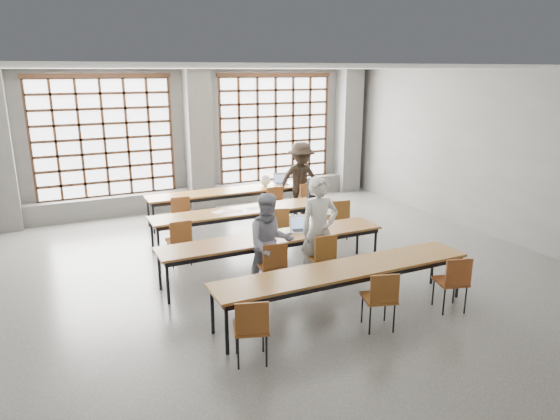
# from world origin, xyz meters

# --- Properties ---
(floor) EXTENTS (11.00, 11.00, 0.00)m
(floor) POSITION_xyz_m (0.00, 0.00, 0.00)
(floor) COLOR #51524F
(floor) RESTS_ON ground
(ceiling) EXTENTS (11.00, 11.00, 0.00)m
(ceiling) POSITION_xyz_m (0.00, 0.00, 3.50)
(ceiling) COLOR silver
(ceiling) RESTS_ON floor
(wall_back) EXTENTS (10.00, 0.00, 10.00)m
(wall_back) POSITION_xyz_m (0.00, 5.50, 1.75)
(wall_back) COLOR #5D5D5A
(wall_back) RESTS_ON floor
(wall_right) EXTENTS (0.00, 11.00, 11.00)m
(wall_right) POSITION_xyz_m (5.00, 0.00, 1.75)
(wall_right) COLOR #5D5D5A
(wall_right) RESTS_ON floor
(column_mid) EXTENTS (0.60, 0.55, 3.50)m
(column_mid) POSITION_xyz_m (0.00, 5.22, 1.75)
(column_mid) COLOR #585855
(column_mid) RESTS_ON floor
(column_right) EXTENTS (0.60, 0.55, 3.50)m
(column_right) POSITION_xyz_m (4.50, 5.22, 1.75)
(column_right) COLOR #585855
(column_right) RESTS_ON floor
(window_left) EXTENTS (3.32, 0.12, 3.00)m
(window_left) POSITION_xyz_m (-2.25, 5.42, 1.90)
(window_left) COLOR white
(window_left) RESTS_ON wall_back
(window_right) EXTENTS (3.32, 0.12, 3.00)m
(window_right) POSITION_xyz_m (2.25, 5.42, 1.90)
(window_right) COLOR white
(window_right) RESTS_ON wall_back
(sill_ledge) EXTENTS (9.80, 0.35, 0.50)m
(sill_ledge) POSITION_xyz_m (0.00, 5.30, 0.25)
(sill_ledge) COLOR #585855
(sill_ledge) RESTS_ON floor
(desk_row_a) EXTENTS (4.00, 0.70, 0.73)m
(desk_row_a) POSITION_xyz_m (0.33, 3.78, 0.66)
(desk_row_a) COLOR brown
(desk_row_a) RESTS_ON floor
(desk_row_b) EXTENTS (4.00, 0.70, 0.73)m
(desk_row_b) POSITION_xyz_m (0.06, 2.05, 0.66)
(desk_row_b) COLOR brown
(desk_row_b) RESTS_ON floor
(desk_row_c) EXTENTS (4.00, 0.70, 0.73)m
(desk_row_c) POSITION_xyz_m (-0.19, 0.23, 0.66)
(desk_row_c) COLOR brown
(desk_row_c) RESTS_ON floor
(desk_row_d) EXTENTS (4.00, 0.70, 0.73)m
(desk_row_d) POSITION_xyz_m (0.15, -1.49, 0.66)
(desk_row_d) COLOR brown
(desk_row_d) RESTS_ON floor
(chair_back_left) EXTENTS (0.47, 0.47, 0.88)m
(chair_back_left) POSITION_xyz_m (-1.08, 3.15, 0.54)
(chair_back_left) COLOR brown
(chair_back_left) RESTS_ON floor
(chair_back_mid) EXTENTS (0.44, 0.45, 0.88)m
(chair_back_mid) POSITION_xyz_m (1.13, 3.15, 0.54)
(chair_back_mid) COLOR brown
(chair_back_mid) RESTS_ON floor
(chair_back_right) EXTENTS (0.48, 0.49, 0.88)m
(chair_back_right) POSITION_xyz_m (1.95, 3.15, 0.54)
(chair_back_right) COLOR brown
(chair_back_right) RESTS_ON floor
(chair_mid_left) EXTENTS (0.42, 0.43, 0.88)m
(chair_mid_left) POSITION_xyz_m (-1.54, 1.42, 0.54)
(chair_mid_left) COLOR brown
(chair_mid_left) RESTS_ON floor
(chair_mid_centre) EXTENTS (0.51, 0.51, 0.88)m
(chair_mid_centre) POSITION_xyz_m (0.45, 1.42, 0.54)
(chair_mid_centre) COLOR brown
(chair_mid_centre) RESTS_ON floor
(chair_mid_right) EXTENTS (0.48, 0.49, 0.88)m
(chair_mid_right) POSITION_xyz_m (1.85, 1.42, 0.54)
(chair_mid_right) COLOR brown
(chair_mid_right) RESTS_ON floor
(chair_front_left) EXTENTS (0.47, 0.47, 0.88)m
(chair_front_left) POSITION_xyz_m (-0.50, -0.40, 0.54)
(chair_front_left) COLOR brown
(chair_front_left) RESTS_ON floor
(chair_front_right) EXTENTS (0.44, 0.45, 0.88)m
(chair_front_right) POSITION_xyz_m (0.40, -0.40, 0.54)
(chair_front_right) COLOR brown
(chair_front_right) RESTS_ON floor
(chair_near_left) EXTENTS (0.52, 0.53, 0.88)m
(chair_near_left) POSITION_xyz_m (-1.58, -2.11, 0.54)
(chair_near_left) COLOR brown
(chair_near_left) RESTS_ON floor
(chair_near_mid) EXTENTS (0.52, 0.52, 0.88)m
(chair_near_mid) POSITION_xyz_m (0.32, -2.11, 0.54)
(chair_near_mid) COLOR brown
(chair_near_mid) RESTS_ON floor
(chair_near_right) EXTENTS (0.52, 0.52, 0.88)m
(chair_near_right) POSITION_xyz_m (1.63, -2.12, 0.54)
(chair_near_right) COLOR maroon
(chair_near_right) RESTS_ON floor
(student_male) EXTENTS (0.69, 0.49, 1.81)m
(student_male) POSITION_xyz_m (0.41, -0.27, 0.90)
(student_male) COLOR silver
(student_male) RESTS_ON floor
(student_female) EXTENTS (0.88, 0.74, 1.62)m
(student_female) POSITION_xyz_m (-0.49, -0.27, 0.81)
(student_female) COLOR #191F4B
(student_female) RESTS_ON floor
(student_back) EXTENTS (1.23, 0.77, 1.83)m
(student_back) POSITION_xyz_m (1.93, 3.28, 0.91)
(student_back) COLOR black
(student_back) RESTS_ON floor
(laptop_front) EXTENTS (0.43, 0.39, 0.26)m
(laptop_front) POSITION_xyz_m (0.37, 0.34, 0.79)
(laptop_front) COLOR silver
(laptop_front) RESTS_ON desk_row_c
(laptop_back) EXTENTS (0.42, 0.38, 0.26)m
(laptop_back) POSITION_xyz_m (1.70, 3.89, 0.79)
(laptop_back) COLOR #B7B7BC
(laptop_back) RESTS_ON desk_row_a
(mouse) EXTENTS (0.10, 0.07, 0.04)m
(mouse) POSITION_xyz_m (0.76, 0.21, 0.75)
(mouse) COLOR white
(mouse) RESTS_ON desk_row_c
(green_box) EXTENTS (0.27, 0.16, 0.09)m
(green_box) POSITION_xyz_m (-0.24, 0.31, 0.78)
(green_box) COLOR green
(green_box) RESTS_ON desk_row_c
(phone) EXTENTS (0.13, 0.07, 0.01)m
(phone) POSITION_xyz_m (-0.01, 0.13, 0.74)
(phone) COLOR black
(phone) RESTS_ON desk_row_c
(paper_sheet_a) EXTENTS (0.35, 0.31, 0.00)m
(paper_sheet_a) POSITION_xyz_m (-0.54, 2.10, 0.73)
(paper_sheet_a) COLOR white
(paper_sheet_a) RESTS_ON desk_row_b
(paper_sheet_b) EXTENTS (0.36, 0.31, 0.00)m
(paper_sheet_b) POSITION_xyz_m (-0.24, 2.00, 0.73)
(paper_sheet_b) COLOR silver
(paper_sheet_b) RESTS_ON desk_row_b
(paper_sheet_c) EXTENTS (0.34, 0.27, 0.00)m
(paper_sheet_c) POSITION_xyz_m (0.16, 2.05, 0.73)
(paper_sheet_c) COLOR white
(paper_sheet_c) RESTS_ON desk_row_b
(backpack) EXTENTS (0.36, 0.27, 0.40)m
(backpack) POSITION_xyz_m (1.66, 2.10, 0.93)
(backpack) COLOR black
(backpack) RESTS_ON desk_row_b
(plastic_bag) EXTENTS (0.28, 0.23, 0.29)m
(plastic_bag) POSITION_xyz_m (1.23, 3.83, 0.87)
(plastic_bag) COLOR white
(plastic_bag) RESTS_ON desk_row_a
(red_pouch) EXTENTS (0.21, 0.11, 0.06)m
(red_pouch) POSITION_xyz_m (-1.55, -2.04, 0.50)
(red_pouch) COLOR maroon
(red_pouch) RESTS_ON chair_near_left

